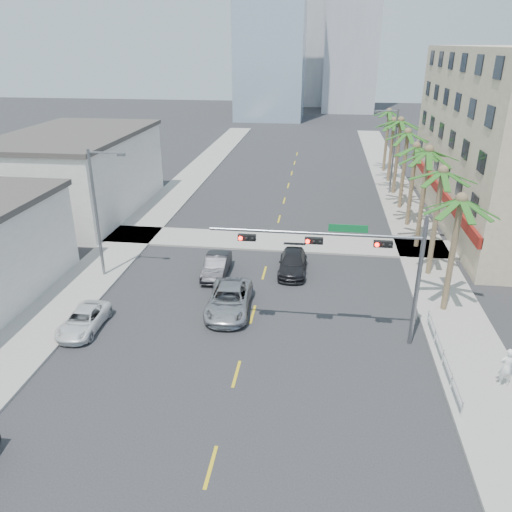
{
  "coord_description": "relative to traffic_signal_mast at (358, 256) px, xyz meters",
  "views": [
    {
      "loc": [
        3.68,
        -16.29,
        15.26
      ],
      "look_at": [
        0.08,
        10.89,
        3.5
      ],
      "focal_mm": 35.0,
      "sensor_mm": 36.0,
      "label": 1
    }
  ],
  "objects": [
    {
      "name": "palm_tree_7",
      "position": [
        5.82,
        40.45,
        2.37
      ],
      "size": [
        4.8,
        4.8,
        8.16
      ],
      "color": "brown",
      "rests_on": "ground"
    },
    {
      "name": "sidewalk_left",
      "position": [
        -17.78,
        12.05,
        -4.99
      ],
      "size": [
        4.0,
        120.0,
        0.15
      ],
      "primitive_type": "cube",
      "color": "gray",
      "rests_on": "ground"
    },
    {
      "name": "palm_tree_0",
      "position": [
        5.82,
        4.05,
        2.02
      ],
      "size": [
        4.8,
        4.8,
        7.8
      ],
      "color": "brown",
      "rests_on": "ground"
    },
    {
      "name": "building_left_far",
      "position": [
        -25.28,
        20.05,
        -1.46
      ],
      "size": [
        11.0,
        18.0,
        7.2
      ],
      "primitive_type": "cube",
      "color": "beige",
      "rests_on": "ground"
    },
    {
      "name": "car_parked_far",
      "position": [
        -15.18,
        -0.94,
        -4.47
      ],
      "size": [
        2.02,
        4.29,
        1.19
      ],
      "primitive_type": "imported",
      "rotation": [
        0.0,
        0.0,
        0.01
      ],
      "color": "white",
      "rests_on": "ground"
    },
    {
      "name": "ground",
      "position": [
        -5.78,
        -7.95,
        -5.06
      ],
      "size": [
        260.0,
        260.0,
        0.0
      ],
      "primitive_type": "plane",
      "color": "#262628",
      "rests_on": "ground"
    },
    {
      "name": "car_lane_right",
      "position": [
        -3.78,
        8.5,
        -4.37
      ],
      "size": [
        1.99,
        4.8,
        1.39
      ],
      "primitive_type": "imported",
      "rotation": [
        0.0,
        0.0,
        0.01
      ],
      "color": "black",
      "rests_on": "ground"
    },
    {
      "name": "palm_tree_5",
      "position": [
        5.82,
        30.05,
        2.72
      ],
      "size": [
        4.8,
        4.8,
        8.52
      ],
      "color": "brown",
      "rests_on": "ground"
    },
    {
      "name": "palm_tree_6",
      "position": [
        5.82,
        35.25,
        2.02
      ],
      "size": [
        4.8,
        4.8,
        7.8
      ],
      "color": "brown",
      "rests_on": "ground"
    },
    {
      "name": "palm_tree_4",
      "position": [
        5.82,
        24.85,
        2.37
      ],
      "size": [
        4.8,
        4.8,
        8.16
      ],
      "color": "brown",
      "rests_on": "ground"
    },
    {
      "name": "sidewalk_right",
      "position": [
        6.22,
        12.05,
        -4.99
      ],
      "size": [
        4.0,
        120.0,
        0.15
      ],
      "primitive_type": "cube",
      "color": "gray",
      "rests_on": "ground"
    },
    {
      "name": "car_lane_left",
      "position": [
        -9.1,
        7.25,
        -4.34
      ],
      "size": [
        1.61,
        4.43,
        1.45
      ],
      "primitive_type": "imported",
      "rotation": [
        0.0,
        0.0,
        0.02
      ],
      "color": "black",
      "rests_on": "ground"
    },
    {
      "name": "palm_tree_3",
      "position": [
        5.82,
        19.65,
        2.02
      ],
      "size": [
        4.8,
        4.8,
        7.8
      ],
      "color": "brown",
      "rests_on": "ground"
    },
    {
      "name": "palm_tree_2",
      "position": [
        5.82,
        14.45,
        2.72
      ],
      "size": [
        4.8,
        4.8,
        8.52
      ],
      "color": "brown",
      "rests_on": "ground"
    },
    {
      "name": "traffic_signal_mast",
      "position": [
        0.0,
        0.0,
        0.0
      ],
      "size": [
        11.12,
        0.54,
        7.2
      ],
      "color": "slate",
      "rests_on": "ground"
    },
    {
      "name": "pedestrian",
      "position": [
        7.07,
        -3.29,
        -3.91
      ],
      "size": [
        0.79,
        0.57,
        2.01
      ],
      "primitive_type": "imported",
      "rotation": [
        0.0,
        0.0,
        3.27
      ],
      "color": "white",
      "rests_on": "sidewalk_right"
    },
    {
      "name": "palm_tree_1",
      "position": [
        5.82,
        9.25,
        2.37
      ],
      "size": [
        4.8,
        4.8,
        8.16
      ],
      "color": "brown",
      "rests_on": "ground"
    },
    {
      "name": "sidewalk_cross",
      "position": [
        -5.78,
        14.05,
        -4.99
      ],
      "size": [
        80.0,
        4.0,
        0.15
      ],
      "primitive_type": "cube",
      "color": "gray",
      "rests_on": "ground"
    },
    {
      "name": "guardrail",
      "position": [
        4.52,
        -1.95,
        -4.39
      ],
      "size": [
        0.08,
        8.08,
        1.0
      ],
      "color": "silver",
      "rests_on": "ground"
    },
    {
      "name": "streetlight_right",
      "position": [
        5.21,
        30.05,
        -0.0
      ],
      "size": [
        2.55,
        0.25,
        9.0
      ],
      "color": "slate",
      "rests_on": "ground"
    },
    {
      "name": "streetlight_left",
      "position": [
        -16.78,
        6.05,
        -0.0
      ],
      "size": [
        2.55,
        0.25,
        9.0
      ],
      "color": "slate",
      "rests_on": "ground"
    },
    {
      "name": "car_lane_center",
      "position": [
        -7.28,
        2.29,
        -4.3
      ],
      "size": [
        2.79,
        5.61,
        1.53
      ],
      "primitive_type": "imported",
      "rotation": [
        0.0,
        0.0,
        0.05
      ],
      "color": "#AEAFB3",
      "rests_on": "ground"
    },
    {
      "name": "tower_far_center",
      "position": [
        -8.78,
        117.05,
        15.94
      ],
      "size": [
        16.0,
        16.0,
        42.0
      ],
      "primitive_type": "cube",
      "color": "#ADADB2",
      "rests_on": "ground"
    }
  ]
}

